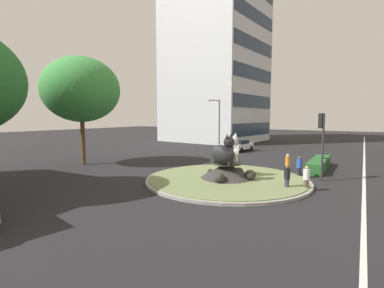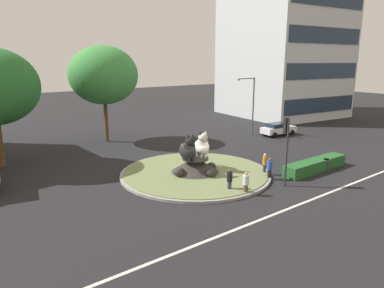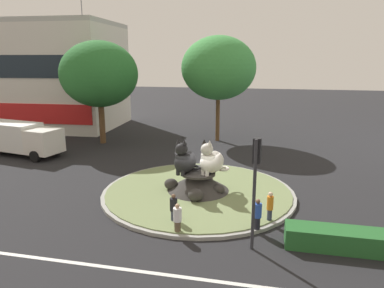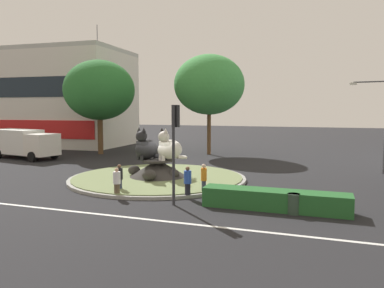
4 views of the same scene
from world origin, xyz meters
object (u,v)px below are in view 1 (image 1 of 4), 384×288
object	(u,v)px
cat_statue_black	(224,153)
litter_bin	(326,163)
pedestrian_blue_shirt	(299,167)
pedestrian_orange_shirt	(287,164)
office_tower	(215,51)
sedan_on_far_lane	(240,145)
second_tree_near_tower	(81,90)
pedestrian_white_shirt	(306,178)
pedestrian_black_shirt	(287,177)
traffic_light_mast	(321,134)
streetlight_arm	(218,121)
cat_statue_white	(230,151)

from	to	relation	value
cat_statue_black	litter_bin	world-z (taller)	cat_statue_black
pedestrian_blue_shirt	pedestrian_orange_shirt	xyz separation A→B (m)	(0.56, 0.97, 0.04)
office_tower	sedan_on_far_lane	bearing A→B (deg)	-135.26
second_tree_near_tower	pedestrian_orange_shirt	size ratio (longest dim) A/B	5.99
pedestrian_white_shirt	pedestrian_blue_shirt	bearing A→B (deg)	-158.98
pedestrian_black_shirt	cat_statue_black	bearing A→B (deg)	-177.14
pedestrian_orange_shirt	traffic_light_mast	bearing A→B (deg)	118.43
traffic_light_mast	streetlight_arm	xyz separation A→B (m)	(10.41, 13.28, 0.60)
second_tree_near_tower	pedestrian_blue_shirt	distance (m)	20.17
cat_statue_white	sedan_on_far_lane	size ratio (longest dim) A/B	0.49
cat_statue_white	traffic_light_mast	distance (m)	6.48
pedestrian_black_shirt	office_tower	bearing A→B (deg)	121.15
cat_statue_white	office_tower	bearing A→B (deg)	147.06
cat_statue_white	pedestrian_blue_shirt	distance (m)	5.33
cat_statue_white	pedestrian_blue_shirt	world-z (taller)	cat_statue_white
traffic_light_mast	office_tower	xyz separation A→B (m)	(25.96, 21.64, 13.24)
pedestrian_orange_shirt	office_tower	bearing A→B (deg)	-98.15
cat_statue_black	traffic_light_mast	size ratio (longest dim) A/B	0.44
second_tree_near_tower	traffic_light_mast	bearing A→B (deg)	-77.47
pedestrian_blue_shirt	litter_bin	bearing A→B (deg)	43.09
cat_statue_black	sedan_on_far_lane	bearing A→B (deg)	121.49
streetlight_arm	pedestrian_orange_shirt	xyz separation A→B (m)	(-9.72, -10.89, -3.05)
pedestrian_white_shirt	litter_bin	distance (m)	8.94
cat_statue_white	pedestrian_white_shirt	bearing A→B (deg)	21.36
second_tree_near_tower	cat_statue_black	bearing A→B (deg)	-89.31
cat_statue_white	sedan_on_far_lane	distance (m)	16.59
office_tower	pedestrian_orange_shirt	world-z (taller)	office_tower
office_tower	pedestrian_white_shirt	distance (m)	39.56
traffic_light_mast	pedestrian_white_shirt	bearing A→B (deg)	92.38
cat_statue_white	office_tower	size ratio (longest dim) A/B	0.06
second_tree_near_tower	pedestrian_black_shirt	size ratio (longest dim) A/B	6.37
litter_bin	pedestrian_white_shirt	bearing A→B (deg)	179.20
pedestrian_blue_shirt	pedestrian_black_shirt	bearing A→B (deg)	-123.65
cat_statue_white	pedestrian_black_shirt	distance (m)	4.66
second_tree_near_tower	sedan_on_far_lane	distance (m)	20.46
pedestrian_white_shirt	pedestrian_orange_shirt	world-z (taller)	pedestrian_orange_shirt
pedestrian_white_shirt	litter_bin	world-z (taller)	pedestrian_white_shirt
second_tree_near_tower	streetlight_arm	distance (m)	16.63
traffic_light_mast	sedan_on_far_lane	distance (m)	17.21
cat_statue_black	pedestrian_white_shirt	size ratio (longest dim) A/B	1.36
second_tree_near_tower	pedestrian_black_shirt	bearing A→B (deg)	-88.17
sedan_on_far_lane	litter_bin	size ratio (longest dim) A/B	4.81
office_tower	pedestrian_blue_shirt	world-z (taller)	office_tower
pedestrian_blue_shirt	pedestrian_black_shirt	distance (m)	3.99
pedestrian_black_shirt	second_tree_near_tower	bearing A→B (deg)	178.79
office_tower	pedestrian_orange_shirt	distance (m)	35.43
pedestrian_orange_shirt	sedan_on_far_lane	xyz separation A→B (m)	(12.17, 8.76, -0.13)
cat_statue_white	pedestrian_white_shirt	xyz separation A→B (m)	(-0.64, -5.40, -1.28)
cat_statue_black	pedestrian_blue_shirt	distance (m)	6.10
cat_statue_black	office_tower	bearing A→B (deg)	131.26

